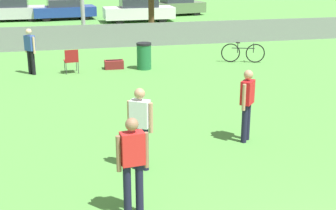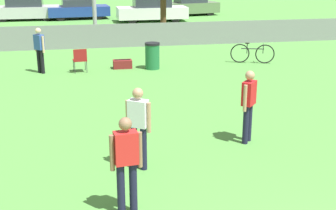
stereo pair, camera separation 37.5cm
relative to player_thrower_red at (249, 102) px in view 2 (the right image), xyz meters
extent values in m
cube|color=gray|center=(-0.19, 12.25, -0.41)|extent=(27.99, 0.03, 1.10)
cylinder|color=#4C331E|center=(0.91, 15.91, 0.47)|extent=(0.32, 0.32, 2.86)
cylinder|color=#191933|center=(-0.07, -0.08, -0.51)|extent=(0.13, 0.13, 0.89)
cylinder|color=#191933|center=(0.07, 0.08, -0.51)|extent=(0.13, 0.13, 0.89)
cube|color=red|center=(0.00, 0.00, 0.20)|extent=(0.41, 0.42, 0.54)
sphere|color=tan|center=(0.00, 0.00, 0.60)|extent=(0.21, 0.21, 0.21)
cylinder|color=tan|center=(-0.15, -0.17, 0.14)|extent=(0.08, 0.08, 0.60)
cylinder|color=tan|center=(0.15, 0.17, 0.14)|extent=(0.08, 0.08, 0.60)
cylinder|color=#191933|center=(-2.67, -0.89, -0.51)|extent=(0.13, 0.13, 0.89)
cylinder|color=#191933|center=(-2.50, -0.99, -0.51)|extent=(0.13, 0.13, 0.89)
cube|color=silver|center=(-2.59, -0.94, 0.20)|extent=(0.43, 0.38, 0.54)
sphere|color=tan|center=(-2.59, -0.94, 0.60)|extent=(0.21, 0.21, 0.21)
cylinder|color=tan|center=(-2.78, -0.82, 0.14)|extent=(0.08, 0.08, 0.60)
cylinder|color=tan|center=(-2.40, -1.06, 0.14)|extent=(0.08, 0.08, 0.60)
cylinder|color=#191933|center=(-3.09, -2.61, -0.51)|extent=(0.13, 0.13, 0.89)
cylinder|color=#191933|center=(-2.89, -2.59, -0.51)|extent=(0.13, 0.13, 0.89)
cube|color=red|center=(-2.99, -2.60, 0.20)|extent=(0.39, 0.26, 0.54)
sphere|color=#8C664C|center=(-2.99, -2.60, 0.60)|extent=(0.21, 0.21, 0.21)
cylinder|color=#8C664C|center=(-3.21, -2.63, 0.14)|extent=(0.08, 0.08, 0.60)
cylinder|color=#8C664C|center=(-2.77, -2.57, 0.14)|extent=(0.08, 0.08, 0.60)
cylinder|color=black|center=(-5.00, 7.65, -0.53)|extent=(0.13, 0.13, 0.87)
cylinder|color=black|center=(-5.13, 7.79, -0.53)|extent=(0.13, 0.13, 0.87)
cube|color=#2D4C9E|center=(-5.06, 7.72, 0.18)|extent=(0.40, 0.41, 0.54)
sphere|color=#D8AD8C|center=(-5.06, 7.72, 0.58)|extent=(0.21, 0.21, 0.21)
cylinder|color=#D8AD8C|center=(-4.91, 7.56, 0.12)|extent=(0.08, 0.08, 0.60)
cylinder|color=#D8AD8C|center=(-5.21, 7.88, 0.12)|extent=(0.08, 0.08, 0.60)
cylinder|color=#333338|center=(-3.48, 7.90, -0.75)|extent=(0.02, 0.02, 0.42)
cylinder|color=#333338|center=(-3.91, 7.85, -0.75)|extent=(0.02, 0.02, 0.42)
cylinder|color=#333338|center=(-3.43, 7.47, -0.75)|extent=(0.02, 0.02, 0.42)
cylinder|color=#333338|center=(-3.86, 7.42, -0.75)|extent=(0.02, 0.02, 0.42)
cube|color=maroon|center=(-3.67, 7.66, -0.52)|extent=(0.53, 0.53, 0.03)
cube|color=maroon|center=(-3.64, 7.43, -0.29)|extent=(0.48, 0.08, 0.43)
torus|color=black|center=(2.60, 8.07, -0.58)|extent=(0.73, 0.28, 0.76)
torus|color=black|center=(3.53, 7.76, -0.58)|extent=(0.73, 0.28, 0.76)
cylinder|color=black|center=(3.07, 7.91, -0.39)|extent=(0.87, 0.32, 0.04)
cylinder|color=black|center=(2.86, 7.98, -0.39)|extent=(0.03, 0.03, 0.39)
cylinder|color=black|center=(3.46, 7.78, -0.39)|extent=(0.03, 0.03, 0.36)
cube|color=black|center=(2.86, 7.98, -0.17)|extent=(0.17, 0.11, 0.04)
cylinder|color=black|center=(3.46, 7.78, -0.21)|extent=(0.16, 0.43, 0.03)
cylinder|color=#1E6638|center=(-0.99, 7.64, -0.50)|extent=(0.53, 0.53, 0.91)
cylinder|color=black|center=(-0.99, 7.64, -0.01)|extent=(0.56, 0.56, 0.08)
cube|color=maroon|center=(-2.08, 7.96, -0.80)|extent=(0.70, 0.39, 0.32)
cube|color=black|center=(-2.08, 7.96, -0.63)|extent=(0.60, 0.04, 0.02)
cylinder|color=black|center=(-5.73, 24.22, -0.65)|extent=(0.62, 0.18, 0.62)
cylinder|color=black|center=(-5.74, 22.63, -0.65)|extent=(0.62, 0.18, 0.62)
cylinder|color=black|center=(-8.48, 24.22, -0.65)|extent=(0.62, 0.18, 0.62)
cylinder|color=black|center=(-8.49, 22.63, -0.65)|extent=(0.62, 0.18, 0.62)
cube|color=#B7B7BC|center=(-7.11, 23.43, -0.41)|extent=(4.44, 1.82, 0.73)
cube|color=#2D333D|center=(-7.11, 23.43, 0.23)|extent=(2.31, 1.60, 0.55)
cylinder|color=black|center=(-2.45, 24.30, -0.63)|extent=(0.68, 0.24, 0.67)
cylinder|color=black|center=(-2.30, 22.71, -0.63)|extent=(0.68, 0.24, 0.67)
cylinder|color=black|center=(-4.97, 24.06, -0.63)|extent=(0.68, 0.24, 0.67)
cylinder|color=black|center=(-4.82, 22.47, -0.63)|extent=(0.68, 0.24, 0.67)
cube|color=navy|center=(-3.63, 23.39, -0.42)|extent=(4.24, 2.20, 0.64)
cube|color=#2D333D|center=(-3.63, 23.39, 0.15)|extent=(2.27, 1.80, 0.48)
cylinder|color=black|center=(2.48, 21.94, -0.62)|extent=(0.67, 0.19, 0.67)
cylinder|color=black|center=(2.51, 20.44, -0.62)|extent=(0.67, 0.19, 0.67)
cylinder|color=black|center=(-0.32, 21.89, -0.62)|extent=(0.67, 0.19, 0.67)
cylinder|color=black|center=(-0.30, 20.39, -0.62)|extent=(0.67, 0.19, 0.67)
cube|color=white|center=(1.09, 21.17, -0.39)|extent=(4.56, 1.80, 0.73)
cube|color=#2D333D|center=(1.09, 21.17, 0.25)|extent=(2.38, 1.55, 0.54)
cylinder|color=black|center=(5.42, 24.92, -0.64)|extent=(0.66, 0.29, 0.64)
cylinder|color=black|center=(5.68, 23.51, -0.64)|extent=(0.66, 0.29, 0.64)
cylinder|color=black|center=(3.00, 24.48, -0.64)|extent=(0.66, 0.29, 0.64)
cylinder|color=black|center=(3.27, 23.06, -0.64)|extent=(0.66, 0.29, 0.64)
cube|color=#59724C|center=(4.34, 23.99, -0.41)|extent=(4.20, 2.36, 0.73)
camera|label=1|loc=(-3.97, -9.35, 3.07)|focal=50.00mm
camera|label=2|loc=(-3.60, -9.43, 3.07)|focal=50.00mm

